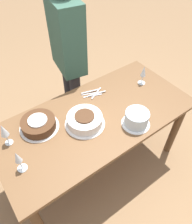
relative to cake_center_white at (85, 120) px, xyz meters
name	(u,v)px	position (x,y,z in m)	size (l,w,h in m)	color
ground_plane	(96,164)	(-0.12, -0.01, -0.78)	(12.00, 12.00, 0.00)	#8E6B47
dining_table	(96,125)	(-0.12, -0.01, -0.16)	(1.63, 0.78, 0.74)	brown
cake_center_white	(85,120)	(0.00, 0.00, 0.00)	(0.31, 0.31, 0.10)	white
cake_front_chocolate	(39,124)	(0.30, -0.18, 0.00)	(0.30, 0.30, 0.09)	white
cake_back_decorated	(137,119)	(-0.32, 0.23, 0.02)	(0.22, 0.22, 0.12)	white
wine_glass_near	(4,131)	(0.54, -0.17, 0.09)	(0.06, 0.06, 0.19)	silver
wine_glass_far	(18,158)	(0.55, 0.08, 0.08)	(0.07, 0.07, 0.19)	silver
wine_glass_extra	(143,72)	(-0.71, -0.10, 0.08)	(0.07, 0.07, 0.19)	silver
fork_pile	(93,93)	(-0.26, -0.24, -0.04)	(0.21, 0.12, 0.01)	silver
person_cutting	(68,50)	(-0.28, -0.68, 0.18)	(0.29, 0.43, 1.59)	#232328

